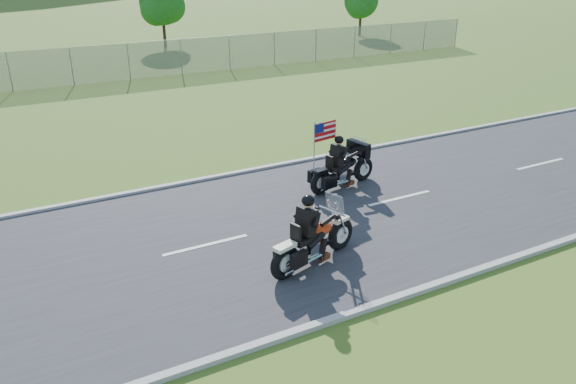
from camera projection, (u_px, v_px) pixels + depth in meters
ground at (278, 229)px, 14.70m from camera, size 420.00×420.00×0.00m
road at (278, 228)px, 14.69m from camera, size 120.00×8.00×0.04m
curb_north at (220, 176)px, 17.95m from camera, size 120.00×0.18×0.12m
curb_south at (369, 308)px, 11.40m from camera, size 120.00×0.18×0.12m
fence at (9, 72)px, 28.31m from camera, size 60.00×0.03×2.00m
tree_fence_near at (162, 5)px, 40.40m from camera, size 3.52×3.28×4.75m
tree_fence_far at (361, 2)px, 45.81m from camera, size 3.08×2.87×4.20m
motorcycle_lead at (313, 242)px, 12.84m from camera, size 2.65×1.18×1.82m
motorcycle_follow at (343, 170)px, 17.00m from camera, size 2.54×1.02×2.13m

